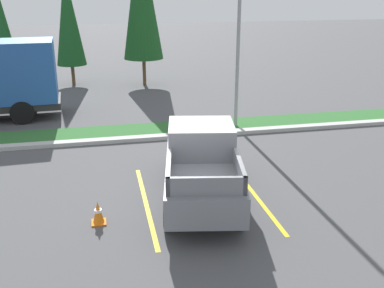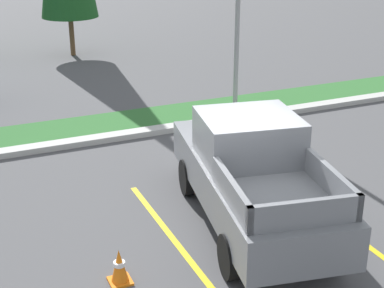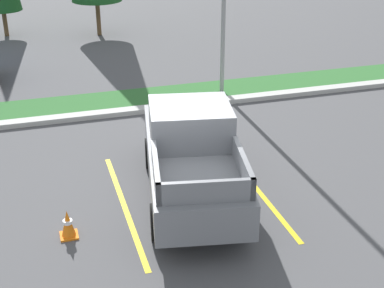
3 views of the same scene
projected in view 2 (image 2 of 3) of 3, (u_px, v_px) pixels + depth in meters
name	position (u px, v px, depth m)	size (l,w,h in m)	color
ground_plane	(241.00, 216.00, 11.41)	(120.00, 120.00, 0.00)	#4C4C4F
parking_line_near	(175.00, 241.00, 10.53)	(0.12, 4.80, 0.01)	yellow
parking_line_far	(318.00, 209.00, 11.69)	(0.12, 4.80, 0.01)	yellow
curb_strip	(153.00, 131.00, 15.63)	(56.00, 0.40, 0.15)	#B2B2AD
grass_median	(140.00, 120.00, 16.58)	(56.00, 1.80, 0.06)	#2D662D
pickup_truck_main	(251.00, 174.00, 10.77)	(2.82, 5.48, 2.10)	black
traffic_cone	(119.00, 267.00, 9.27)	(0.36, 0.36, 0.60)	orange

